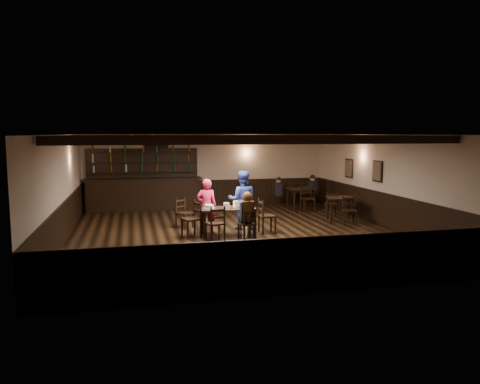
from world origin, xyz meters
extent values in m
plane|color=black|center=(0.00, 0.00, 0.00)|extent=(10.00, 10.00, 0.00)
cube|color=beige|center=(0.00, 5.00, 1.35)|extent=(9.00, 0.02, 2.70)
cube|color=beige|center=(0.00, -5.00, 1.35)|extent=(9.00, 0.02, 2.70)
cube|color=beige|center=(-4.50, 0.00, 1.35)|extent=(0.02, 10.00, 2.70)
cube|color=beige|center=(4.50, 0.00, 1.35)|extent=(0.02, 10.00, 2.70)
cube|color=silver|center=(0.00, 0.00, 2.70)|extent=(9.00, 10.00, 0.02)
cube|color=black|center=(0.00, 4.97, 0.50)|extent=(9.00, 0.04, 1.00)
cube|color=black|center=(0.00, -4.97, 0.50)|extent=(9.00, 0.04, 1.00)
cube|color=black|center=(-4.47, 0.00, 0.50)|extent=(0.04, 10.00, 1.00)
cube|color=black|center=(4.47, 0.00, 0.50)|extent=(0.04, 10.00, 1.00)
cube|color=black|center=(-1.90, 4.97, 1.85)|extent=(0.90, 0.03, 1.00)
cube|color=black|center=(-1.90, 4.95, 1.85)|extent=(0.80, 0.02, 0.90)
cube|color=black|center=(4.47, 0.50, 1.60)|extent=(0.03, 0.55, 0.65)
cube|color=#72664C|center=(4.45, 0.50, 1.60)|extent=(0.02, 0.45, 0.55)
cube|color=black|center=(4.47, 2.40, 1.55)|extent=(0.03, 0.55, 0.65)
cube|color=#72664C|center=(4.45, 2.40, 1.55)|extent=(0.02, 0.45, 0.55)
cube|color=black|center=(0.00, -3.00, 2.60)|extent=(8.90, 0.18, 0.18)
cube|color=black|center=(0.00, -1.00, 2.60)|extent=(8.90, 0.18, 0.18)
cube|color=black|center=(0.00, 1.00, 2.60)|extent=(8.90, 0.18, 0.18)
cube|color=black|center=(0.00, 3.00, 2.60)|extent=(8.90, 0.18, 0.18)
cube|color=black|center=(-0.96, -0.43, 0.36)|extent=(0.06, 0.06, 0.71)
cube|color=black|center=(-0.93, 0.17, 0.36)|extent=(0.06, 0.06, 0.71)
cube|color=black|center=(0.36, -0.48, 0.36)|extent=(0.06, 0.06, 0.71)
cube|color=black|center=(0.39, 0.12, 0.36)|extent=(0.06, 0.06, 0.71)
cube|color=black|center=(-0.28, -0.15, 0.73)|extent=(1.47, 0.78, 0.04)
cube|color=#A5A8AD|center=(-0.27, 0.19, 0.73)|extent=(1.44, 0.08, 0.04)
cube|color=#A5A8AD|center=(-0.30, -0.50, 0.73)|extent=(1.44, 0.08, 0.04)
cube|color=#A5A8AD|center=(0.42, -0.18, 0.73)|extent=(0.06, 0.72, 0.04)
cube|color=#A5A8AD|center=(-0.99, -0.13, 0.73)|extent=(0.06, 0.72, 0.04)
cube|color=black|center=(-0.59, -0.51, 0.22)|extent=(0.04, 0.04, 0.44)
cube|color=black|center=(-0.51, -0.84, 0.22)|extent=(0.04, 0.04, 0.44)
cube|color=black|center=(-0.94, -0.59, 0.22)|extent=(0.04, 0.04, 0.44)
cube|color=black|center=(-0.86, -0.93, 0.22)|extent=(0.04, 0.04, 0.44)
cube|color=black|center=(-0.73, -0.72, 0.46)|extent=(0.51, 0.49, 0.04)
cube|color=black|center=(-0.69, -0.88, 0.68)|extent=(0.42, 0.13, 0.46)
cube|color=black|center=(-0.69, -0.88, 0.64)|extent=(0.36, 0.11, 0.05)
cube|color=black|center=(-0.69, -0.88, 0.82)|extent=(0.36, 0.11, 0.05)
cube|color=black|center=(0.21, -0.57, 0.20)|extent=(0.04, 0.04, 0.39)
cube|color=black|center=(0.29, -0.87, 0.20)|extent=(0.04, 0.04, 0.39)
cube|color=black|center=(-0.10, -0.65, 0.20)|extent=(0.04, 0.04, 0.39)
cube|color=black|center=(-0.02, -0.96, 0.20)|extent=(0.04, 0.04, 0.39)
cube|color=black|center=(0.09, -0.76, 0.41)|extent=(0.46, 0.45, 0.04)
cube|color=black|center=(0.13, -0.91, 0.62)|extent=(0.38, 0.13, 0.41)
cube|color=black|center=(0.13, -0.91, 0.57)|extent=(0.32, 0.10, 0.05)
cube|color=black|center=(0.13, -0.91, 0.74)|extent=(0.32, 0.10, 0.05)
cube|color=black|center=(-1.50, 0.00, 0.23)|extent=(0.05, 0.05, 0.47)
cube|color=black|center=(-1.15, 0.10, 0.23)|extent=(0.05, 0.05, 0.47)
cube|color=black|center=(-1.39, -0.38, 0.23)|extent=(0.05, 0.05, 0.47)
cube|color=black|center=(-1.03, -0.27, 0.23)|extent=(0.05, 0.05, 0.47)
cube|color=black|center=(-1.27, -0.14, 0.49)|extent=(0.55, 0.56, 0.04)
cube|color=black|center=(-1.09, -0.09, 0.74)|extent=(0.17, 0.45, 0.49)
cube|color=black|center=(-1.09, -0.09, 0.69)|extent=(0.14, 0.38, 0.05)
cube|color=black|center=(-1.09, -0.09, 0.88)|extent=(0.14, 0.38, 0.05)
cube|color=black|center=(1.03, -0.24, 0.23)|extent=(0.04, 0.04, 0.45)
cube|color=black|center=(0.67, -0.25, 0.23)|extent=(0.04, 0.04, 0.45)
cube|color=black|center=(1.02, 0.14, 0.23)|extent=(0.04, 0.04, 0.45)
cube|color=black|center=(0.66, 0.13, 0.23)|extent=(0.04, 0.04, 0.45)
cube|color=black|center=(0.84, -0.06, 0.47)|extent=(0.43, 0.45, 0.04)
cube|color=black|center=(0.66, -0.06, 0.71)|extent=(0.05, 0.44, 0.47)
cube|color=black|center=(0.66, -0.06, 0.66)|extent=(0.04, 0.38, 0.05)
cube|color=black|center=(0.66, -0.06, 0.85)|extent=(0.04, 0.38, 0.05)
cube|color=black|center=(-1.34, 0.90, 0.21)|extent=(0.05, 0.05, 0.42)
cube|color=black|center=(-1.54, 1.15, 0.21)|extent=(0.05, 0.05, 0.42)
cube|color=black|center=(-1.07, 1.12, 0.21)|extent=(0.05, 0.05, 0.42)
cube|color=black|center=(-1.27, 1.37, 0.21)|extent=(0.05, 0.05, 0.42)
cube|color=black|center=(-1.30, 1.14, 0.44)|extent=(0.56, 0.56, 0.04)
cube|color=black|center=(-1.41, 1.26, 0.65)|extent=(0.34, 0.28, 0.44)
cube|color=black|center=(-1.41, 1.26, 0.61)|extent=(0.29, 0.24, 0.05)
cube|color=black|center=(-1.41, 1.26, 0.79)|extent=(0.29, 0.24, 0.05)
imported|color=#D53255|center=(-0.78, 0.32, 0.75)|extent=(0.59, 0.42, 1.50)
imported|color=navy|center=(0.29, 0.60, 0.84)|extent=(0.95, 0.82, 1.68)
cube|color=black|center=(0.09, -0.64, 0.52)|extent=(0.32, 0.32, 0.13)
cube|color=black|center=(0.09, -0.76, 0.75)|extent=(0.34, 0.20, 0.48)
cylinder|color=black|center=(0.09, -0.76, 0.96)|extent=(0.10, 0.34, 0.34)
sphere|color=#D8A384|center=(0.09, -0.76, 1.11)|extent=(0.21, 0.21, 0.21)
sphere|color=#331B0B|center=(0.09, -0.79, 1.12)|extent=(0.26, 0.26, 0.26)
cone|color=#331B0B|center=(0.09, -0.89, 0.73)|extent=(0.20, 0.20, 0.59)
cylinder|color=white|center=(-0.77, -0.05, 0.76)|extent=(0.30, 0.30, 0.01)
cylinder|color=white|center=(-0.77, -0.05, 0.81)|extent=(0.24, 0.24, 0.08)
cylinder|color=silver|center=(-0.77, -0.05, 0.79)|extent=(0.25, 0.25, 0.04)
cylinder|color=white|center=(-0.33, -0.20, 0.83)|extent=(0.16, 0.16, 0.15)
cylinder|color=white|center=(-0.04, -0.07, 0.84)|extent=(0.15, 0.15, 0.17)
cylinder|color=#A5A8AD|center=(-0.23, -0.05, 0.77)|extent=(0.05, 0.05, 0.03)
sphere|color=orange|center=(-0.23, -0.05, 0.80)|extent=(0.03, 0.03, 0.03)
cylinder|color=silver|center=(0.05, -0.23, 0.80)|extent=(0.04, 0.04, 0.09)
cylinder|color=#A5A8AD|center=(0.18, -0.26, 0.79)|extent=(0.03, 0.03, 0.08)
cylinder|color=silver|center=(-0.04, -0.04, 0.81)|extent=(0.08, 0.08, 0.12)
cube|color=maroon|center=(0.23, -0.32, 0.75)|extent=(0.39, 0.33, 0.00)
cube|color=#0F204E|center=(0.27, -0.04, 0.75)|extent=(0.35, 0.29, 0.00)
cube|color=black|center=(-2.37, 4.65, 0.55)|extent=(3.94, 0.60, 1.10)
cube|color=black|center=(-2.37, 4.65, 1.12)|extent=(4.14, 0.70, 0.05)
cube|color=black|center=(-2.37, 4.92, 1.10)|extent=(3.94, 0.10, 2.20)
cube|color=black|center=(-2.37, 4.82, 1.35)|extent=(3.84, 0.22, 0.03)
cube|color=black|center=(-2.37, 4.82, 1.70)|extent=(3.84, 0.22, 0.03)
cube|color=black|center=(-2.37, 4.82, 2.05)|extent=(3.84, 0.22, 0.03)
cube|color=black|center=(3.58, 1.15, 0.73)|extent=(0.99, 0.99, 0.04)
cube|color=black|center=(3.17, 0.90, 0.35)|extent=(0.05, 0.05, 0.71)
cube|color=black|center=(3.34, 1.55, 0.35)|extent=(0.05, 0.05, 0.71)
cube|color=black|center=(3.82, 0.74, 0.35)|extent=(0.05, 0.05, 0.71)
cube|color=black|center=(3.99, 1.39, 0.35)|extent=(0.05, 0.05, 0.71)
cube|color=black|center=(3.20, 3.67, 0.73)|extent=(0.89, 0.89, 0.04)
cube|color=black|center=(2.83, 3.30, 0.35)|extent=(0.06, 0.06, 0.71)
cube|color=black|center=(2.83, 4.03, 0.35)|extent=(0.06, 0.06, 0.71)
cube|color=black|center=(3.56, 3.30, 0.35)|extent=(0.06, 0.06, 0.71)
cube|color=black|center=(3.56, 4.03, 0.35)|extent=(0.06, 0.06, 0.71)
cube|color=black|center=(2.44, 3.92, 0.71)|extent=(0.22, 0.34, 0.49)
sphere|color=#D8A384|center=(2.44, 3.92, 1.04)|extent=(0.19, 0.19, 0.19)
sphere|color=black|center=(2.44, 3.92, 1.07)|extent=(0.20, 0.20, 0.20)
cube|color=black|center=(3.75, 3.90, 0.73)|extent=(0.27, 0.39, 0.52)
sphere|color=#D8A384|center=(3.75, 3.90, 1.08)|extent=(0.20, 0.20, 0.20)
sphere|color=black|center=(3.75, 3.90, 1.11)|extent=(0.21, 0.21, 0.21)
camera|label=1|loc=(-2.77, -12.26, 2.73)|focal=35.00mm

